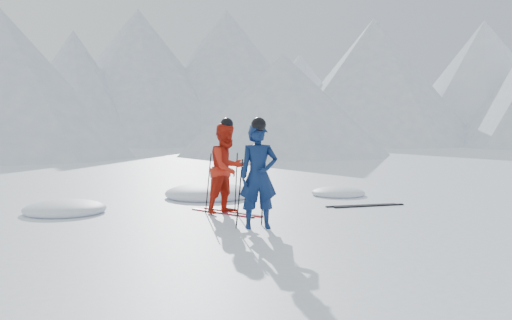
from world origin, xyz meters
TOP-DOWN VIEW (x-y plane):
  - ground at (0.00, 0.00)m, footprint 160.00×160.00m
  - mountain_range at (5.71, 35.31)m, footprint 106.15×62.94m
  - skier_blue at (-2.84, -0.82)m, footprint 0.78×0.65m
  - skier_red at (-2.51, 0.93)m, footprint 1.05×0.91m
  - pole_blue_left at (-3.14, -0.67)m, footprint 0.12×0.09m
  - pole_blue_right at (-2.59, -0.57)m, footprint 0.12×0.07m
  - pole_red_left at (-2.81, 1.18)m, footprint 0.12×0.10m
  - pole_red_right at (-2.21, 1.08)m, footprint 0.12×0.09m
  - ski_worn_left at (-2.63, 0.93)m, footprint 0.60×1.65m
  - ski_worn_right at (-2.39, 0.93)m, footprint 0.49×1.67m
  - ski_loose_a at (0.53, 0.24)m, footprint 1.66×0.56m
  - ski_loose_b at (0.63, 0.09)m, footprint 1.67×0.50m
  - snow_lumps at (-2.19, 2.99)m, footprint 8.20×3.17m

SIDE VIEW (x-z plane):
  - ground at x=0.00m, z-range 0.00..0.00m
  - snow_lumps at x=-2.19m, z-range -0.24..0.24m
  - ski_worn_left at x=-2.63m, z-range 0.00..0.03m
  - ski_worn_right at x=-2.39m, z-range 0.00..0.03m
  - ski_loose_a at x=0.53m, z-range 0.00..0.03m
  - ski_loose_b at x=0.63m, z-range 0.00..0.03m
  - pole_blue_left at x=-3.14m, z-range 0.00..1.21m
  - pole_blue_right at x=-2.59m, z-range 0.00..1.21m
  - pole_red_right at x=-2.21m, z-range 0.00..1.23m
  - pole_red_left at x=-2.81m, z-range 0.00..1.23m
  - skier_blue at x=-2.84m, z-range 0.00..1.82m
  - skier_red at x=-2.51m, z-range 0.00..1.84m
  - mountain_range at x=5.71m, z-range -1.04..14.49m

